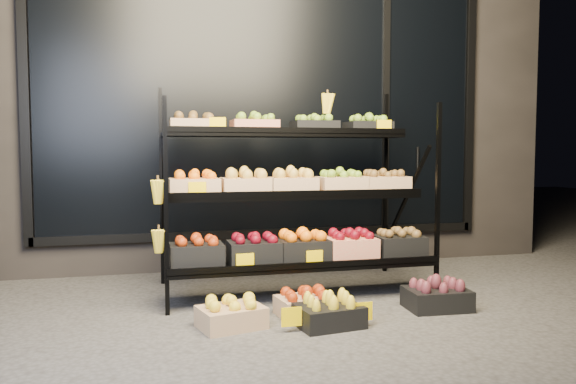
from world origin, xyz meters
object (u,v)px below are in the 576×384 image
object	(u,v)px
floor_crate_midleft	(329,312)
floor_crate_left	(231,313)
display_rack	(294,194)
floor_crate_midright	(305,302)

from	to	relation	value
floor_crate_midleft	floor_crate_left	bearing A→B (deg)	160.05
display_rack	floor_crate_left	distance (m)	1.23
floor_crate_left	floor_crate_midright	distance (m)	0.55
floor_crate_left	display_rack	bearing A→B (deg)	37.62
display_rack	floor_crate_midright	xyz separation A→B (m)	(-0.09, -0.66, -0.70)
display_rack	floor_crate_left	bearing A→B (deg)	-127.87
floor_crate_left	floor_crate_midleft	size ratio (longest dim) A/B	1.04
floor_crate_midright	display_rack	bearing A→B (deg)	74.23
display_rack	floor_crate_midleft	distance (m)	1.16
floor_crate_midleft	floor_crate_midright	xyz separation A→B (m)	(-0.08, 0.28, -0.01)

